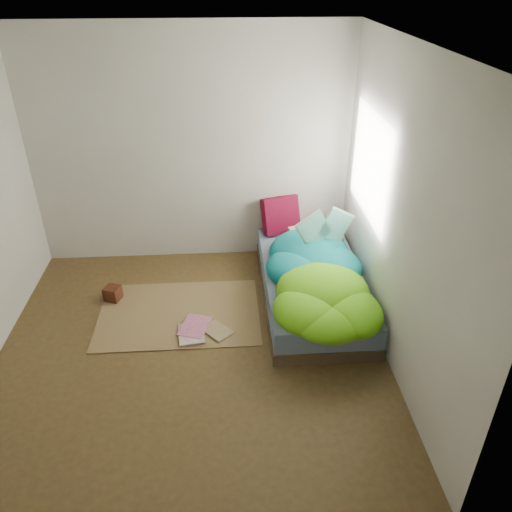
{
  "coord_description": "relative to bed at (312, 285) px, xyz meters",
  "views": [
    {
      "loc": [
        0.35,
        -3.52,
        3.07
      ],
      "look_at": [
        0.64,
        0.75,
        0.53
      ],
      "focal_mm": 35.0,
      "sensor_mm": 36.0,
      "label": 1
    }
  ],
  "objects": [
    {
      "name": "ground",
      "position": [
        -1.22,
        -0.72,
        -0.17
      ],
      "size": [
        3.5,
        3.5,
        0.0
      ],
      "primitive_type": "cube",
      "color": "#47351B",
      "rests_on": "ground"
    },
    {
      "name": "room_walls",
      "position": [
        -1.21,
        -0.71,
        1.46
      ],
      "size": [
        3.54,
        3.54,
        2.62
      ],
      "color": "#BAB9B0",
      "rests_on": "ground"
    },
    {
      "name": "bed",
      "position": [
        0.0,
        0.0,
        0.0
      ],
      "size": [
        1.0,
        2.0,
        0.34
      ],
      "color": "#3E3122",
      "rests_on": "ground"
    },
    {
      "name": "duvet",
      "position": [
        0.0,
        -0.22,
        0.34
      ],
      "size": [
        0.96,
        1.84,
        0.34
      ],
      "primitive_type": null,
      "color": "#075F72",
      "rests_on": "bed"
    },
    {
      "name": "rug",
      "position": [
        -1.37,
        -0.17,
        -0.16
      ],
      "size": [
        1.6,
        1.1,
        0.01
      ],
      "primitive_type": "cube",
      "color": "brown",
      "rests_on": "ground"
    },
    {
      "name": "pillow_floral",
      "position": [
        0.13,
        0.63,
        0.23
      ],
      "size": [
        0.62,
        0.47,
        0.12
      ],
      "primitive_type": "cube",
      "rotation": [
        0.0,
        0.0,
        0.27
      ],
      "color": "beige",
      "rests_on": "bed"
    },
    {
      "name": "pillow_magenta",
      "position": [
        -0.24,
        0.9,
        0.38
      ],
      "size": [
        0.44,
        0.25,
        0.42
      ],
      "primitive_type": "cube",
      "rotation": [
        0.0,
        0.0,
        0.31
      ],
      "color": "#4D051B",
      "rests_on": "bed"
    },
    {
      "name": "open_book",
      "position": [
        0.14,
        0.2,
        0.67
      ],
      "size": [
        0.52,
        0.25,
        0.31
      ],
      "primitive_type": null,
      "rotation": [
        0.0,
        0.0,
        0.28
      ],
      "color": "#2B8532",
      "rests_on": "duvet"
    },
    {
      "name": "wooden_box",
      "position": [
        -2.07,
        0.12,
        -0.08
      ],
      "size": [
        0.19,
        0.19,
        0.15
      ],
      "primitive_type": "cube",
      "rotation": [
        0.0,
        0.0,
        -0.34
      ],
      "color": "#3B1D0D",
      "rests_on": "rug"
    },
    {
      "name": "floor_book_a",
      "position": [
        -1.35,
        -0.54,
        -0.14
      ],
      "size": [
        0.28,
        0.35,
        0.02
      ],
      "primitive_type": "imported",
      "rotation": [
        0.0,
        0.0,
        0.13
      ],
      "color": "silver",
      "rests_on": "rug"
    },
    {
      "name": "floor_book_b",
      "position": [
        -1.33,
        -0.39,
        -0.14
      ],
      "size": [
        0.35,
        0.4,
        0.03
      ],
      "primitive_type": "imported",
      "rotation": [
        0.0,
        0.0,
        -0.29
      ],
      "color": "pink",
      "rests_on": "rug"
    },
    {
      "name": "floor_book_c",
      "position": [
        -1.06,
        -0.56,
        -0.15
      ],
      "size": [
        0.33,
        0.34,
        0.02
      ],
      "primitive_type": "imported",
      "rotation": [
        0.0,
        0.0,
        0.73
      ],
      "color": "tan",
      "rests_on": "rug"
    }
  ]
}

